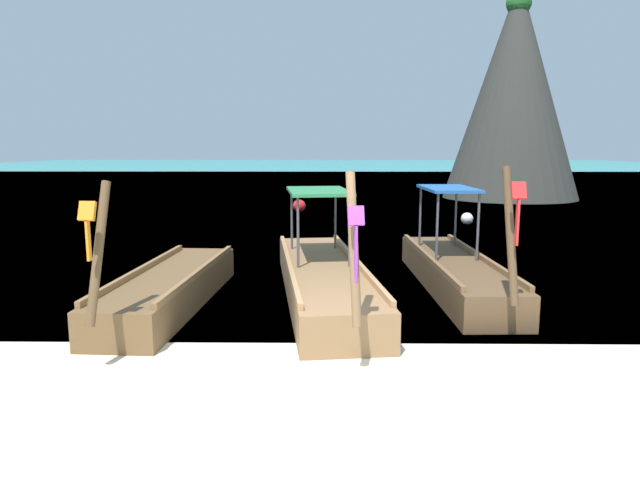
# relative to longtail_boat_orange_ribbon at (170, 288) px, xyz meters

# --- Properties ---
(ground) EXTENTS (120.00, 120.00, 0.00)m
(ground) POSITION_rel_longtail_boat_orange_ribbon_xyz_m (2.68, -2.98, -0.31)
(ground) COLOR beige
(sea_water) EXTENTS (120.00, 120.00, 0.00)m
(sea_water) POSITION_rel_longtail_boat_orange_ribbon_xyz_m (2.68, 58.04, -0.31)
(sea_water) COLOR teal
(sea_water) RESTS_ON ground
(longtail_boat_orange_ribbon) EXTENTS (1.43, 5.67, 2.38)m
(longtail_boat_orange_ribbon) POSITION_rel_longtail_boat_orange_ribbon_xyz_m (0.00, 0.00, 0.00)
(longtail_boat_orange_ribbon) COLOR brown
(longtail_boat_orange_ribbon) RESTS_ON ground
(longtail_boat_violet_ribbon) EXTENTS (2.15, 7.13, 2.51)m
(longtail_boat_violet_ribbon) POSITION_rel_longtail_boat_orange_ribbon_xyz_m (2.72, 0.67, 0.05)
(longtail_boat_violet_ribbon) COLOR olive
(longtail_boat_violet_ribbon) RESTS_ON ground
(longtail_boat_red_ribbon) EXTENTS (1.33, 6.32, 2.54)m
(longtail_boat_red_ribbon) POSITION_rel_longtail_boat_orange_ribbon_xyz_m (5.35, 1.34, 0.05)
(longtail_boat_red_ribbon) COLOR brown
(longtail_boat_red_ribbon) RESTS_ON ground
(karst_rock) EXTENTS (7.58, 7.25, 11.65)m
(karst_rock) POSITION_rel_longtail_boat_orange_ribbon_xyz_m (13.06, 22.08, 5.37)
(karst_rock) COLOR #383833
(karst_rock) RESTS_ON ground
(mooring_buoy_near) EXTENTS (0.56, 0.56, 0.56)m
(mooring_buoy_near) POSITION_rel_longtail_boat_orange_ribbon_xyz_m (1.56, 14.72, -0.03)
(mooring_buoy_near) COLOR red
(mooring_buoy_near) RESTS_ON sea_water
(mooring_buoy_far) EXTENTS (0.44, 0.44, 0.44)m
(mooring_buoy_far) POSITION_rel_longtail_boat_orange_ribbon_xyz_m (7.92, 10.84, -0.09)
(mooring_buoy_far) COLOR white
(mooring_buoy_far) RESTS_ON sea_water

